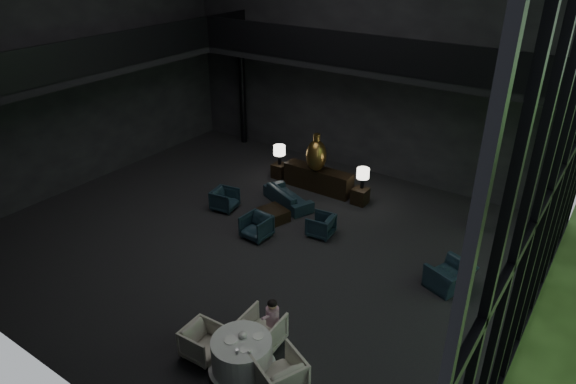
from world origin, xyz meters
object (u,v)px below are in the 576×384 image
Objects in this scene: sofa at (288,195)px; coffee_table at (272,215)px; table_lamp_left at (279,151)px; child at (272,312)px; side_table_right at (360,196)px; console at (318,179)px; dining_chair_east at (279,371)px; lounge_armchair_east at (321,225)px; lounge_armchair_south at (256,226)px; window_armchair at (450,274)px; side_table_left at (280,171)px; lounge_armchair_west at (225,199)px; bronze_urn at (316,155)px; table_lamp_right at (363,174)px; dining_chair_west at (203,341)px; dining_table at (242,358)px; dining_chair_north at (263,328)px.

sofa reaches higher than coffee_table.
child is (4.55, -6.60, -0.25)m from table_lamp_left.
table_lamp_left is at bearing 177.66° from side_table_right.
console is 8.46m from dining_chair_east.
lounge_armchair_south is (-1.41, -1.12, 0.04)m from lounge_armchair_east.
console is at bearing -96.74° from window_armchair.
child is at bearing -11.96° from window_armchair.
side_table_left is 0.53× the size of dining_chair_east.
lounge_armchair_east is at bearing -93.70° from lounge_armchair_west.
child is (2.95, -6.40, -0.55)m from bronze_urn.
console is at bearing -1.74° from table_lamp_left.
bronze_urn reaches higher than table_lamp_right.
side_table_left is at bearing -120.03° from dining_chair_east.
lounge_armchair_south reaches higher than coffee_table.
side_table_right is at bearing -2.93° from console.
bronze_urn is at bearing 95.68° from lounge_armchair_south.
dining_table is at bearing -84.63° from dining_chair_west.
lounge_armchair_east is at bearing -55.00° from bronze_urn.
table_lamp_left is 0.81× the size of dining_chair_north.
side_table_right is (3.20, -0.13, 0.00)m from side_table_left.
table_lamp_left is 9.34m from dining_chair_east.
dining_table is 1.89× the size of dining_chair_west.
window_armchair is at bearing -35.89° from table_lamp_right.
table_lamp_left is 8.57m from dining_chair_west.
table_lamp_left is 0.51× the size of dining_table.
lounge_armchair_south is at bearing -47.41° from child.
table_lamp_right is at bearing -139.17° from dining_chair_east.
table_lamp_right is (3.20, -0.04, 0.73)m from side_table_left.
sofa is at bearing -125.28° from lounge_armchair_east.
window_armchair is at bearing 63.70° from dining_table.
dining_chair_north is at bearing 60.71° from child.
side_table_right is at bearing -121.38° from sofa.
side_table_right is at bearing -2.34° from table_lamp_left.
coffee_table is (-0.03, -2.37, -1.11)m from bronze_urn.
lounge_armchair_south is 1.04m from coffee_table.
coffee_table is 5.56m from dining_chair_west.
window_armchair is 5.97m from dining_chair_west.
coffee_table is at bearing -58.60° from table_lamp_left.
sofa is (-0.23, -1.41, -0.05)m from console.
sofa is at bearing -142.27° from table_lamp_right.
side_table_right is 3.73m from lounge_armchair_south.
coffee_table is (-0.03, -2.52, -0.20)m from console.
table_lamp_right reaches higher than lounge_armchair_south.
console is at bearing -153.12° from lounge_armchair_east.
dining_chair_north is at bearing -104.44° from dining_chair_east.
sofa is 6.16m from dining_chair_north.
coffee_table is at bearing -92.25° from lounge_armchair_east.
child is (1.35, -6.56, -0.24)m from table_lamp_right.
window_armchair is at bearing -170.33° from sofa.
console is 3.63× the size of table_lamp_right.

